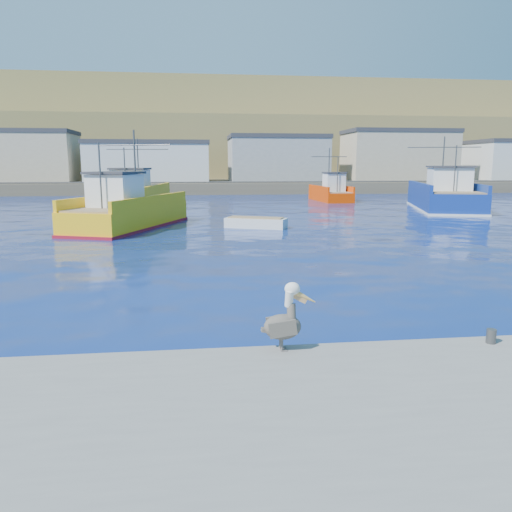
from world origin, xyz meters
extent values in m
plane|color=navy|center=(0.00, 0.00, 0.00)|extent=(260.00, 260.00, 0.00)
cylinder|color=#4C4C4C|center=(3.00, -3.40, 0.65)|extent=(0.20, 0.20, 0.30)
cube|color=brown|center=(0.00, 72.00, 0.80)|extent=(160.00, 30.00, 1.60)
cube|color=olive|center=(0.00, 98.00, 6.00)|extent=(180.00, 40.00, 14.00)
cube|color=olive|center=(0.00, 118.00, 11.00)|extent=(200.00, 40.00, 24.00)
cube|color=#2D2D2D|center=(0.00, 61.00, 1.65)|extent=(150.00, 5.00, 0.10)
cube|color=tan|center=(-28.00, 67.00, 5.10)|extent=(14.00, 9.00, 7.00)
cube|color=#333338|center=(-28.00, 67.00, 8.90)|extent=(14.28, 9.18, 0.60)
cube|color=silver|center=(-10.00, 67.00, 4.35)|extent=(18.00, 11.00, 5.50)
cube|color=#333338|center=(-10.00, 67.00, 7.40)|extent=(18.36, 11.22, 0.60)
cube|color=gray|center=(10.00, 67.00, 4.85)|extent=(15.00, 10.00, 6.50)
cube|color=#333338|center=(10.00, 67.00, 8.40)|extent=(15.30, 10.20, 0.60)
cube|color=tan|center=(30.00, 67.00, 5.35)|extent=(17.00, 9.00, 7.50)
cube|color=#333338|center=(30.00, 67.00, 9.40)|extent=(17.34, 9.18, 0.60)
cube|color=silver|center=(50.00, 67.00, 4.60)|extent=(13.00, 10.00, 6.00)
cube|color=yellow|center=(-7.45, 21.43, 0.73)|extent=(7.41, 11.75, 1.45)
cube|color=yellow|center=(-5.82, 20.81, 1.80)|extent=(4.07, 10.31, 0.70)
cube|color=yellow|center=(-9.09, 22.04, 1.80)|extent=(4.07, 10.31, 0.70)
cube|color=maroon|center=(-7.45, 21.43, 0.05)|extent=(7.56, 11.98, 0.25)
cube|color=#8C7251|center=(-7.45, 21.43, 1.50)|extent=(6.98, 11.23, 0.10)
cube|color=white|center=(-8.04, 19.86, 2.55)|extent=(3.42, 3.53, 2.00)
cube|color=#333338|center=(-8.04, 19.86, 3.65)|extent=(3.71, 3.91, 0.15)
cylinder|color=#4C4C4C|center=(-7.06, 22.47, 3.95)|extent=(0.15, 0.15, 5.00)
cylinder|color=#4C4C4C|center=(-8.63, 18.29, 3.45)|extent=(0.13, 0.13, 4.00)
cylinder|color=#4C4C4C|center=(-7.06, 22.47, 5.45)|extent=(4.90, 1.91, 0.08)
cube|color=yellow|center=(-8.59, 35.80, 0.79)|extent=(5.72, 12.65, 1.59)
cube|color=yellow|center=(-6.62, 35.56, 1.94)|extent=(1.76, 11.91, 0.70)
cube|color=yellow|center=(-10.56, 36.05, 1.94)|extent=(1.76, 11.91, 0.70)
cube|color=maroon|center=(-8.59, 35.80, 0.05)|extent=(5.84, 12.91, 0.25)
cube|color=#8C7251|center=(-8.59, 35.80, 1.64)|extent=(5.33, 12.13, 0.10)
cube|color=white|center=(-8.82, 33.99, 2.69)|extent=(3.32, 3.40, 2.00)
cube|color=#333338|center=(-8.82, 33.99, 3.79)|extent=(3.57, 3.79, 0.15)
cylinder|color=#4C4C4C|center=(-8.44, 37.02, 4.09)|extent=(0.13, 0.13, 5.00)
cylinder|color=#4C4C4C|center=(-9.05, 32.17, 3.59)|extent=(0.11, 0.11, 4.00)
cylinder|color=#4C4C4C|center=(-8.44, 37.02, 5.59)|extent=(5.87, 0.82, 0.08)
cube|color=navy|center=(20.22, 32.13, 0.89)|extent=(8.49, 14.47, 1.78)
cube|color=navy|center=(22.37, 31.49, 2.13)|extent=(4.10, 12.92, 0.70)
cube|color=navy|center=(18.06, 32.77, 2.13)|extent=(4.10, 12.92, 0.70)
cube|color=silver|center=(20.22, 32.13, 0.05)|extent=(8.66, 14.76, 0.25)
cube|color=#8C7251|center=(20.22, 32.13, 1.83)|extent=(7.97, 13.84, 0.10)
cube|color=white|center=(19.63, 30.17, 2.88)|extent=(4.19, 4.23, 2.00)
cube|color=#333338|center=(19.63, 30.17, 3.98)|extent=(4.53, 4.69, 0.15)
cylinder|color=#4C4C4C|center=(20.61, 33.44, 4.28)|extent=(0.15, 0.15, 5.00)
cylinder|color=#4C4C4C|center=(19.04, 28.20, 3.78)|extent=(0.12, 0.12, 4.00)
cylinder|color=#4C4C4C|center=(20.61, 33.44, 5.78)|extent=(6.44, 1.99, 0.08)
cube|color=#EC3A02|center=(12.55, 44.15, 0.53)|extent=(3.35, 8.21, 1.05)
cube|color=#EC3A02|center=(13.98, 44.20, 1.40)|extent=(0.49, 7.93, 0.70)
cube|color=#EC3A02|center=(11.13, 44.09, 1.40)|extent=(0.49, 7.93, 0.70)
cube|color=#8C7251|center=(12.55, 44.15, 1.10)|extent=(3.09, 7.87, 0.10)
cube|color=white|center=(12.60, 42.93, 2.15)|extent=(2.20, 2.10, 2.00)
cube|color=#333338|center=(12.60, 42.93, 3.25)|extent=(2.36, 2.35, 0.15)
cylinder|color=#4C4C4C|center=(12.52, 44.95, 3.55)|extent=(0.12, 0.12, 5.00)
cylinder|color=#4C4C4C|center=(12.65, 41.72, 3.05)|extent=(0.10, 0.10, 4.00)
cylinder|color=#4C4C4C|center=(12.52, 44.95, 5.05)|extent=(4.25, 0.25, 0.08)
cube|color=silver|center=(0.93, 20.17, 0.25)|extent=(4.25, 2.93, 0.81)
cube|color=#8C7251|center=(0.93, 20.17, 0.68)|extent=(3.76, 2.49, 0.08)
cylinder|color=#595451|center=(-1.40, -3.32, 0.63)|extent=(0.06, 0.06, 0.26)
cube|color=#595451|center=(-1.35, -3.32, 0.51)|extent=(0.13, 0.11, 0.01)
cylinder|color=#595451|center=(-1.39, -3.15, 0.63)|extent=(0.06, 0.06, 0.26)
cube|color=#595451|center=(-1.35, -3.15, 0.51)|extent=(0.13, 0.11, 0.01)
ellipsoid|color=#38332D|center=(-1.37, -3.24, 0.97)|extent=(0.76, 0.46, 0.52)
cube|color=#38332D|center=(-1.40, -3.44, 1.00)|extent=(0.58, 0.07, 0.38)
cube|color=#38332D|center=(-1.39, -3.03, 1.00)|extent=(0.58, 0.07, 0.38)
cube|color=#38332D|center=(-1.70, -3.23, 0.91)|extent=(0.20, 0.15, 0.11)
cylinder|color=#38332D|center=(-1.20, -3.24, 1.26)|extent=(0.18, 0.27, 0.41)
cylinder|color=white|center=(-1.24, -3.24, 1.56)|extent=(0.17, 0.27, 0.39)
ellipsoid|color=white|center=(-1.18, -3.24, 1.75)|extent=(0.31, 0.24, 0.26)
cone|color=gold|center=(-0.95, -3.24, 1.59)|extent=(0.52, 0.14, 0.36)
cube|color=tan|center=(-1.04, -3.24, 1.55)|extent=(0.32, 0.05, 0.23)
camera|label=1|loc=(-3.04, -12.62, 4.16)|focal=35.00mm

